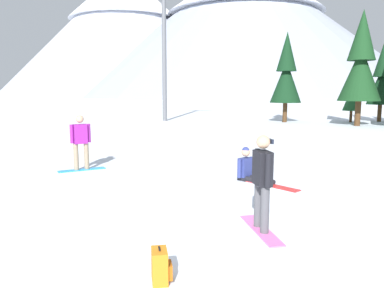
# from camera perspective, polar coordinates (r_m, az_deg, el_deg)

# --- Properties ---
(ground_plane) EXTENTS (800.00, 800.00, 0.00)m
(ground_plane) POSITION_cam_1_polar(r_m,az_deg,el_deg) (7.26, -13.60, -12.02)
(ground_plane) COLOR silver
(snowboarder_foreground) EXTENTS (0.90, 1.49, 1.72)m
(snowboarder_foreground) POSITION_cam_1_polar(r_m,az_deg,el_deg) (6.66, 10.72, -5.59)
(snowboarder_foreground) COLOR pink
(snowboarder_foreground) RESTS_ON ground_plane
(snowboarder_midground) EXTENTS (1.26, 1.18, 1.73)m
(snowboarder_midground) POSITION_cam_1_polar(r_m,az_deg,el_deg) (12.08, -16.71, 0.41)
(snowboarder_midground) COLOR #1E8CD8
(snowboarder_midground) RESTS_ON ground_plane
(snowboarder_background) EXTENTS (1.71, 1.31, 0.94)m
(snowboarder_background) POSITION_cam_1_polar(r_m,az_deg,el_deg) (10.39, 8.97, -3.93)
(snowboarder_background) COLOR black
(snowboarder_background) RESTS_ON ground_plane
(backpack_orange) EXTENTS (0.35, 0.37, 0.47)m
(backpack_orange) POSITION_cam_1_polar(r_m,az_deg,el_deg) (5.10, -4.87, -18.19)
(backpack_orange) COLOR orange
(backpack_orange) RESTS_ON ground_plane
(pine_tree_young) EXTENTS (2.90, 2.90, 8.04)m
(pine_tree_young) POSITION_cam_1_polar(r_m,az_deg,el_deg) (29.03, 24.48, 11.20)
(pine_tree_young) COLOR #472D19
(pine_tree_young) RESTS_ON ground_plane
(pine_tree_short) EXTENTS (2.14, 2.14, 6.31)m
(pine_tree_short) POSITION_cam_1_polar(r_m,az_deg,el_deg) (33.75, 27.12, 8.90)
(pine_tree_short) COLOR #472D19
(pine_tree_short) RESTS_ON ground_plane
(pine_tree_tall) EXTENTS (2.43, 2.43, 7.03)m
(pine_tree_tall) POSITION_cam_1_polar(r_m,az_deg,el_deg) (30.56, 14.26, 10.45)
(pine_tree_tall) COLOR #472D19
(pine_tree_tall) RESTS_ON ground_plane
(pine_tree_broad) EXTENTS (1.36, 1.36, 4.21)m
(pine_tree_broad) POSITION_cam_1_polar(r_m,az_deg,el_deg) (32.10, 23.37, 7.16)
(pine_tree_broad) COLOR #472D19
(pine_tree_broad) RESTS_ON ground_plane
(ski_lift_tower) EXTENTS (3.97, 0.36, 11.98)m
(ski_lift_tower) POSITION_cam_1_polar(r_m,az_deg,el_deg) (31.42, -4.31, 16.15)
(ski_lift_tower) COLOR #595B60
(ski_lift_tower) RESTS_ON ground_plane
(peak_central_summit) EXTENTS (120.97, 120.97, 62.25)m
(peak_central_summit) POSITION_cam_1_polar(r_m,az_deg,el_deg) (198.13, -10.23, 16.75)
(peak_central_summit) COLOR #B2B7C6
(peak_central_summit) RESTS_ON ground_plane
(peak_north_spur) EXTENTS (161.49, 161.49, 63.02)m
(peak_north_spur) POSITION_cam_1_polar(r_m,az_deg,el_deg) (185.66, 8.04, 17.51)
(peak_north_spur) COLOR #8C93A3
(peak_north_spur) RESTS_ON ground_plane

